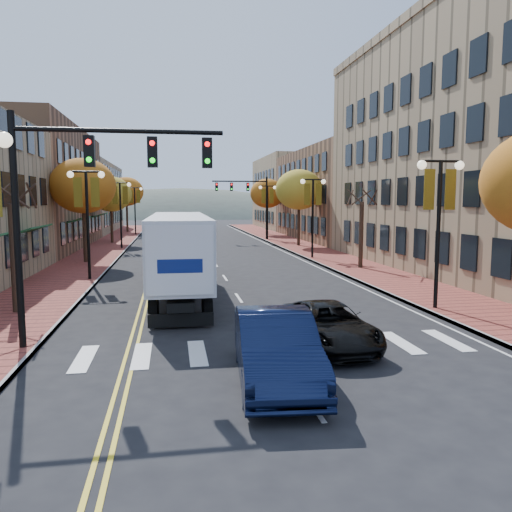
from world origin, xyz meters
name	(u,v)px	position (x,y,z in m)	size (l,w,h in m)	color
ground	(289,372)	(0.00, 0.00, 0.00)	(200.00, 200.00, 0.00)	black
sidewalk_left	(102,251)	(-9.00, 32.50, 0.07)	(4.00, 85.00, 0.15)	brown
sidewalk_right	(302,247)	(9.00, 32.50, 0.07)	(4.00, 85.00, 0.15)	brown
building_left_mid	(14,189)	(-17.00, 36.00, 5.50)	(12.00, 24.00, 11.00)	brown
building_left_far	(70,198)	(-17.00, 61.00, 4.75)	(12.00, 26.00, 9.50)	#9E8966
building_right_mid	(362,195)	(18.50, 42.00, 5.00)	(15.00, 24.00, 10.00)	brown
building_right_far	(310,193)	(18.50, 64.00, 5.50)	(15.00, 20.00, 11.00)	#9E8966
tree_left_a	(14,258)	(-9.00, 8.00, 2.25)	(0.28, 0.28, 4.20)	#382619
tree_left_b	(83,186)	(-9.00, 24.00, 5.45)	(4.48, 4.48, 7.21)	#382619
tree_left_c	(111,194)	(-9.00, 40.00, 5.05)	(4.16, 4.16, 6.69)	#382619
tree_left_d	(126,192)	(-9.00, 58.00, 5.60)	(4.61, 4.61, 7.42)	#382619
tree_right_b	(361,235)	(9.00, 18.00, 2.25)	(0.28, 0.28, 4.20)	#382619
tree_right_c	(299,190)	(9.00, 34.00, 5.45)	(4.48, 4.48, 7.21)	#382619
tree_right_d	(267,193)	(9.00, 50.00, 5.29)	(4.35, 4.35, 7.00)	#382619
lamp_left_b	(87,203)	(-7.50, 16.00, 4.29)	(1.96, 0.36, 6.05)	black
lamp_left_c	(120,202)	(-7.50, 34.00, 4.29)	(1.96, 0.36, 6.05)	black
lamp_left_d	(135,201)	(-7.50, 52.00, 4.29)	(1.96, 0.36, 6.05)	black
lamp_right_a	(439,205)	(7.50, 6.00, 4.29)	(1.96, 0.36, 6.05)	black
lamp_right_b	(313,202)	(7.50, 24.00, 4.29)	(1.96, 0.36, 6.05)	black
lamp_right_c	(268,202)	(7.50, 42.00, 4.29)	(1.96, 0.36, 6.05)	black
traffic_mast_near	(84,185)	(-5.48, 3.00, 4.92)	(6.10, 0.35, 7.00)	black
traffic_mast_far	(249,196)	(5.48, 42.00, 4.92)	(6.10, 0.34, 7.00)	black
semi_truck	(179,247)	(-2.65, 11.89, 2.21)	(2.58, 15.18, 3.79)	black
navy_sedan	(276,348)	(-0.50, -0.66, 0.87)	(1.84, 5.27, 1.74)	black
black_suv	(328,325)	(1.73, 2.07, 0.66)	(2.18, 4.73, 1.32)	black
car_far_white	(185,231)	(-1.46, 47.94, 0.76)	(1.80, 4.47, 1.52)	white
car_far_silver	(206,228)	(1.73, 57.32, 0.59)	(1.65, 4.07, 1.18)	#9B9BA2
car_far_oncoming	(195,225)	(0.50, 63.38, 0.66)	(1.41, 4.03, 1.33)	#929298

